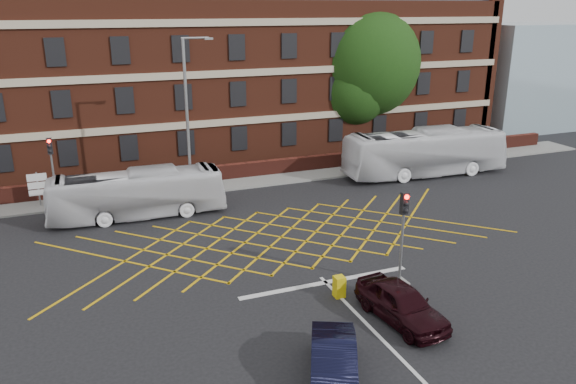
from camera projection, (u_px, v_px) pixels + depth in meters
name	position (u px, v px, depth m)	size (l,w,h in m)	color
ground	(296.00, 252.00, 27.79)	(120.00, 120.00, 0.00)	black
victorian_building	(194.00, 55.00, 44.82)	(51.00, 12.17, 20.40)	#5B2617
boundary_wall	(225.00, 173.00, 39.09)	(56.00, 0.50, 1.10)	#511D15
far_pavement	(229.00, 183.00, 38.36)	(60.00, 3.00, 0.12)	slate
glass_block	(528.00, 75.00, 56.64)	(14.00, 10.00, 10.00)	#99B2BF
box_junction_hatching	(281.00, 237.00, 29.55)	(11.50, 0.12, 0.02)	#CC990C
stop_line	(326.00, 282.00, 24.70)	(8.00, 0.30, 0.02)	silver
centre_line	(408.00, 366.00, 18.96)	(0.15, 14.00, 0.02)	silver
bus_left	(137.00, 194.00, 32.03)	(2.32, 9.90, 2.76)	silver
bus_right	(425.00, 152.00, 39.97)	(2.79, 11.93, 3.32)	silver
car_navy	(334.00, 364.00, 17.96)	(1.46, 4.18, 1.38)	black
car_maroon	(401.00, 303.00, 21.50)	(1.74, 4.32, 1.47)	black
deciduous_tree	(364.00, 70.00, 46.47)	(9.18, 9.18, 11.74)	black
traffic_light_near	(401.00, 248.00, 23.89)	(0.70, 0.70, 4.27)	slate
traffic_light_far	(54.00, 179.00, 33.40)	(0.70, 0.70, 4.27)	slate
street_lamp	(190.00, 147.00, 33.80)	(2.25, 1.00, 9.91)	slate
direction_signs	(38.00, 186.00, 33.51)	(1.10, 0.16, 2.20)	gray
utility_cabinet	(339.00, 287.00, 23.38)	(0.43, 0.44, 0.91)	gold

